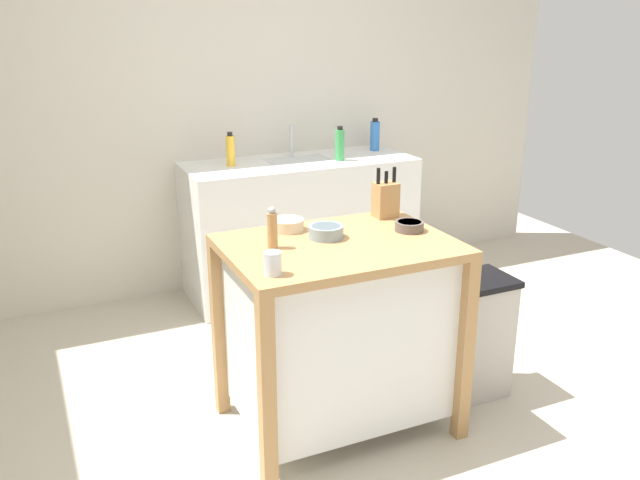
% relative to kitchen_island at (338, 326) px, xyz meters
% --- Properties ---
extents(ground_plane, '(6.06, 6.06, 0.00)m').
position_rel_kitchen_island_xyz_m(ground_plane, '(0.14, -0.13, -0.51)').
color(ground_plane, '#BCB29E').
rests_on(ground_plane, ground).
extents(wall_back, '(5.06, 0.10, 2.60)m').
position_rel_kitchen_island_xyz_m(wall_back, '(0.14, 1.95, 0.79)').
color(wall_back, beige).
rests_on(wall_back, ground).
extents(kitchen_island, '(0.99, 0.72, 0.91)m').
position_rel_kitchen_island_xyz_m(kitchen_island, '(0.00, 0.00, 0.00)').
color(kitchen_island, '#AD7F4C').
rests_on(kitchen_island, ground).
extents(knife_block, '(0.11, 0.09, 0.25)m').
position_rel_kitchen_island_xyz_m(knife_block, '(0.38, 0.26, 0.49)').
color(knife_block, '#AD7F4C').
rests_on(knife_block, kitchen_island).
extents(bowl_ceramic_small, '(0.16, 0.16, 0.06)m').
position_rel_kitchen_island_xyz_m(bowl_ceramic_small, '(-0.02, 0.08, 0.43)').
color(bowl_ceramic_small, gray).
rests_on(bowl_ceramic_small, kitchen_island).
extents(bowl_ceramic_wide, '(0.15, 0.15, 0.05)m').
position_rel_kitchen_island_xyz_m(bowl_ceramic_wide, '(-0.14, 0.26, 0.43)').
color(bowl_ceramic_wide, beige).
rests_on(bowl_ceramic_wide, kitchen_island).
extents(bowl_stoneware_deep, '(0.13, 0.13, 0.04)m').
position_rel_kitchen_island_xyz_m(bowl_stoneware_deep, '(0.37, 0.02, 0.43)').
color(bowl_stoneware_deep, '#564C47').
rests_on(bowl_stoneware_deep, kitchen_island).
extents(drinking_cup, '(0.07, 0.07, 0.09)m').
position_rel_kitchen_island_xyz_m(drinking_cup, '(-0.40, -0.24, 0.45)').
color(drinking_cup, silver).
rests_on(drinking_cup, kitchen_island).
extents(pepper_grinder, '(0.04, 0.04, 0.18)m').
position_rel_kitchen_island_xyz_m(pepper_grinder, '(-0.29, 0.05, 0.49)').
color(pepper_grinder, '#AD7F4C').
rests_on(pepper_grinder, kitchen_island).
extents(trash_bin, '(0.36, 0.28, 0.63)m').
position_rel_kitchen_island_xyz_m(trash_bin, '(0.74, -0.03, -0.19)').
color(trash_bin, '#B7B2A8').
rests_on(trash_bin, ground).
extents(sink_counter, '(1.55, 0.60, 0.92)m').
position_rel_kitchen_island_xyz_m(sink_counter, '(0.49, 1.60, -0.05)').
color(sink_counter, silver).
rests_on(sink_counter, ground).
extents(sink_faucet, '(0.02, 0.02, 0.22)m').
position_rel_kitchen_island_xyz_m(sink_faucet, '(0.49, 1.74, 0.52)').
color(sink_faucet, '#B7BCC1').
rests_on(sink_faucet, sink_counter).
extents(bottle_dish_soap, '(0.06, 0.06, 0.23)m').
position_rel_kitchen_island_xyz_m(bottle_dish_soap, '(0.74, 1.51, 0.52)').
color(bottle_dish_soap, green).
rests_on(bottle_dish_soap, sink_counter).
extents(bottle_hand_soap, '(0.06, 0.06, 0.22)m').
position_rel_kitchen_island_xyz_m(bottle_hand_soap, '(0.03, 1.64, 0.51)').
color(bottle_hand_soap, yellow).
rests_on(bottle_hand_soap, sink_counter).
extents(bottle_spray_cleaner, '(0.07, 0.07, 0.23)m').
position_rel_kitchen_island_xyz_m(bottle_spray_cleaner, '(1.12, 1.70, 0.52)').
color(bottle_spray_cleaner, blue).
rests_on(bottle_spray_cleaner, sink_counter).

